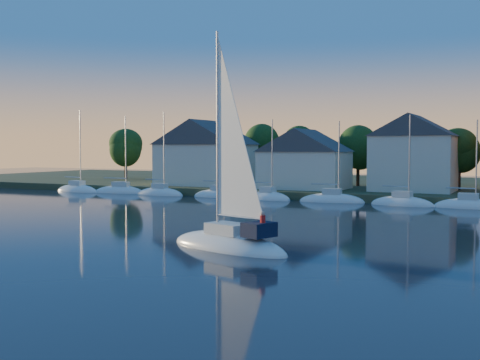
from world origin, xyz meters
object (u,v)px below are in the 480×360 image
Objects in this scene: clubhouse_west at (206,152)px; clubhouse_east at (414,152)px; clubhouse_centre at (305,158)px; hero_sailboat at (230,239)px.

clubhouse_east reaches higher than clubhouse_west.
clubhouse_centre is 1.10× the size of clubhouse_east.
clubhouse_east is 44.92m from hero_sailboat.
clubhouse_west is 0.90× the size of hero_sailboat.
clubhouse_east is (14.00, 2.00, 0.87)m from clubhouse_centre.
clubhouse_centre is 14.17m from clubhouse_east.
clubhouse_west is 16.05m from clubhouse_centre.
hero_sailboat is at bearing -75.79° from clubhouse_centre.
clubhouse_centre is at bearing -57.50° from hero_sailboat.
clubhouse_east is at bearing 8.13° from clubhouse_centre.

